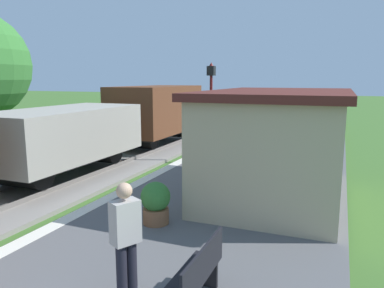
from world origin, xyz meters
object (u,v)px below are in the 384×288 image
object	(u,v)px
person_waiting	(126,238)
lamp_post_far	(211,93)
bench_down_platform	(290,151)
freight_train	(64,133)
bench_near_hut	(195,277)
station_hut	(278,143)
potted_planter	(156,202)

from	to	relation	value
person_waiting	lamp_post_far	bearing A→B (deg)	-49.56
bench_down_platform	lamp_post_far	distance (m)	3.71
freight_train	bench_near_hut	distance (m)	8.52
station_hut	bench_near_hut	bearing A→B (deg)	-91.62
lamp_post_far	freight_train	bearing A→B (deg)	-130.05
freight_train	potted_planter	bearing A→B (deg)	-30.14
potted_planter	bench_near_hut	bearing A→B (deg)	-52.95
station_hut	person_waiting	size ratio (longest dim) A/B	3.39
freight_train	lamp_post_far	size ratio (longest dim) A/B	5.24
freight_train	potted_planter	world-z (taller)	freight_train
freight_train	station_hut	world-z (taller)	station_hut
freight_train	bench_near_hut	xyz separation A→B (m)	(6.64, -5.27, -0.88)
freight_train	station_hut	distance (m)	6.81
lamp_post_far	bench_down_platform	bearing A→B (deg)	0.32
bench_down_platform	freight_train	bearing A→B (deg)	-147.28
person_waiting	freight_train	bearing A→B (deg)	-15.55
bench_down_platform	person_waiting	distance (m)	9.75
station_hut	person_waiting	distance (m)	5.92
station_hut	lamp_post_far	world-z (taller)	lamp_post_far
station_hut	potted_planter	distance (m)	3.85
bench_down_platform	potted_planter	distance (m)	7.27
person_waiting	bench_down_platform	bearing A→B (deg)	-67.52
freight_train	potted_planter	xyz separation A→B (m)	(4.74, -2.75, -0.88)
bench_near_hut	potted_planter	size ratio (longest dim) A/B	1.64
person_waiting	potted_planter	bearing A→B (deg)	-42.57
bench_near_hut	lamp_post_far	distance (m)	10.21
station_hut	potted_planter	bearing A→B (deg)	-123.34
bench_near_hut	person_waiting	size ratio (longest dim) A/B	0.88
person_waiting	lamp_post_far	world-z (taller)	lamp_post_far
bench_near_hut	potted_planter	distance (m)	3.15
freight_train	person_waiting	size ratio (longest dim) A/B	11.35
freight_train	person_waiting	xyz separation A→B (m)	(5.68, -5.42, -0.41)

